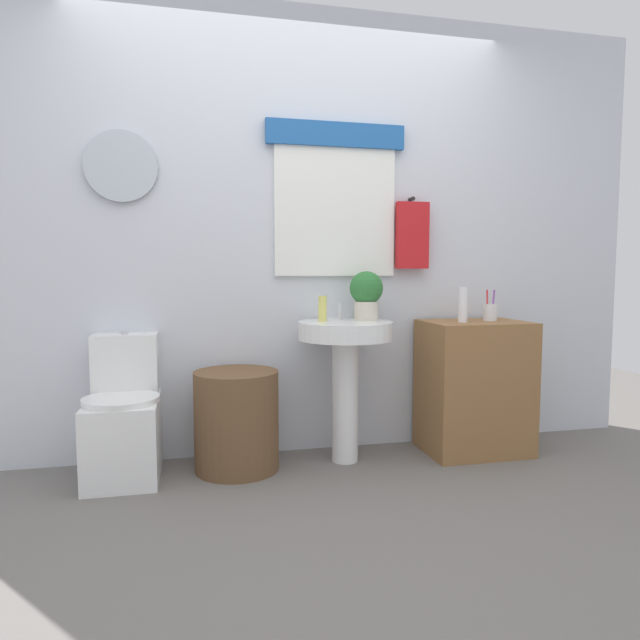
# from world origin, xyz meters

# --- Properties ---
(ground_plane) EXTENTS (8.00, 8.00, 0.00)m
(ground_plane) POSITION_xyz_m (0.00, 0.00, 0.00)
(ground_plane) COLOR slate
(back_wall) EXTENTS (4.40, 0.18, 2.60)m
(back_wall) POSITION_xyz_m (0.00, 1.15, 1.31)
(back_wall) COLOR silver
(back_wall) RESTS_ON ground_plane
(toilet) EXTENTS (0.38, 0.51, 0.76)m
(toilet) POSITION_xyz_m (-0.96, 0.88, 0.29)
(toilet) COLOR white
(toilet) RESTS_ON ground_plane
(laundry_hamper) EXTENTS (0.46, 0.46, 0.54)m
(laundry_hamper) POSITION_xyz_m (-0.37, 0.85, 0.27)
(laundry_hamper) COLOR brown
(laundry_hamper) RESTS_ON ground_plane
(pedestal_sink) EXTENTS (0.53, 0.53, 0.80)m
(pedestal_sink) POSITION_xyz_m (0.24, 0.85, 0.61)
(pedestal_sink) COLOR white
(pedestal_sink) RESTS_ON ground_plane
(faucet) EXTENTS (0.03, 0.03, 0.10)m
(faucet) POSITION_xyz_m (0.24, 0.97, 0.85)
(faucet) COLOR silver
(faucet) RESTS_ON pedestal_sink
(wooden_cabinet) EXTENTS (0.60, 0.44, 0.78)m
(wooden_cabinet) POSITION_xyz_m (1.04, 0.85, 0.39)
(wooden_cabinet) COLOR olive
(wooden_cabinet) RESTS_ON ground_plane
(soap_bottle) EXTENTS (0.05, 0.05, 0.14)m
(soap_bottle) POSITION_xyz_m (0.12, 0.90, 0.87)
(soap_bottle) COLOR #DBD166
(soap_bottle) RESTS_ON pedestal_sink
(potted_plant) EXTENTS (0.19, 0.19, 0.28)m
(potted_plant) POSITION_xyz_m (0.38, 0.91, 0.95)
(potted_plant) COLOR beige
(potted_plant) RESTS_ON pedestal_sink
(lotion_bottle) EXTENTS (0.05, 0.05, 0.20)m
(lotion_bottle) POSITION_xyz_m (0.93, 0.81, 0.89)
(lotion_bottle) COLOR white
(lotion_bottle) RESTS_ON wooden_cabinet
(toothbrush_cup) EXTENTS (0.08, 0.08, 0.19)m
(toothbrush_cup) POSITION_xyz_m (1.14, 0.87, 0.84)
(toothbrush_cup) COLOR silver
(toothbrush_cup) RESTS_ON wooden_cabinet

